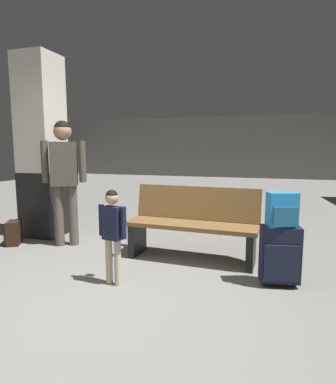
% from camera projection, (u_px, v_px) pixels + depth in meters
% --- Properties ---
extents(ground_plane, '(18.00, 18.00, 0.10)m').
position_uv_depth(ground_plane, '(195.00, 218.00, 6.62)').
color(ground_plane, gray).
extents(garage_back_wall, '(18.00, 0.12, 2.80)m').
position_uv_depth(garage_back_wall, '(237.00, 147.00, 14.81)').
color(garage_back_wall, slate).
rests_on(garage_back_wall, ground_plane).
extents(structural_pillar, '(0.57, 0.57, 2.76)m').
position_uv_depth(structural_pillar, '(42.00, 148.00, 4.99)').
color(structural_pillar, black).
rests_on(structural_pillar, ground_plane).
extents(bench, '(1.62, 0.60, 0.89)m').
position_uv_depth(bench, '(193.00, 224.00, 4.00)').
color(bench, brown).
rests_on(bench, ground_plane).
extents(suitcase, '(0.41, 0.29, 0.60)m').
position_uv_depth(suitcase, '(280.00, 254.00, 3.22)').
color(suitcase, '#191E33').
rests_on(suitcase, ground_plane).
extents(backpack_bright, '(0.32, 0.26, 0.34)m').
position_uv_depth(backpack_bright, '(282.00, 210.00, 3.16)').
color(backpack_bright, '#268CD8').
rests_on(backpack_bright, suitcase).
extents(child, '(0.32, 0.21, 0.97)m').
position_uv_depth(child, '(113.00, 227.00, 3.22)').
color(child, beige).
rests_on(child, ground_plane).
extents(adult, '(0.54, 0.34, 1.74)m').
position_uv_depth(adult, '(64.00, 170.00, 4.47)').
color(adult, brown).
rests_on(adult, ground_plane).
extents(backpack_dark_floor, '(0.29, 0.32, 0.34)m').
position_uv_depth(backpack_dark_floor, '(13.00, 233.00, 4.62)').
color(backpack_dark_floor, black).
rests_on(backpack_dark_floor, ground_plane).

